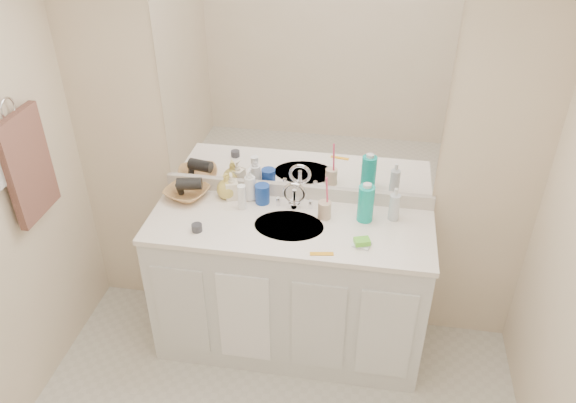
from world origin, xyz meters
The scene contains 24 objects.
wall_back centered at (0.00, 1.30, 1.20)m, with size 2.60×0.02×2.40m, color beige.
vanity_cabinet centered at (0.00, 1.02, 0.42)m, with size 1.50×0.55×0.85m, color silver.
countertop centered at (0.00, 1.02, 0.86)m, with size 1.52×0.57×0.03m, color white.
backsplash centered at (0.00, 1.29, 0.92)m, with size 1.52×0.03×0.08m, color beige.
sink_basin centered at (0.00, 1.00, 0.87)m, with size 0.37×0.37×0.02m, color beige.
faucet centered at (0.00, 1.18, 0.94)m, with size 0.02×0.02×0.11m, color silver.
mirror centered at (0.00, 1.29, 1.56)m, with size 1.48×0.01×1.20m, color white.
blue_mug centered at (-0.18, 1.20, 0.94)m, with size 0.08×0.08×0.11m, color #163B99.
tan_cup centered at (0.17, 1.11, 0.93)m, with size 0.07×0.07×0.10m, color #D2B194.
toothbrush centered at (0.18, 1.11, 1.03)m, with size 0.01×0.01×0.21m, color #F4406B.
mouthwash_bottle centered at (0.39, 1.13, 0.98)m, with size 0.09×0.09×0.20m, color #0EAF9F.
clear_pump_bottle centered at (0.54, 1.16, 0.95)m, with size 0.06×0.06×0.15m, color silver.
soap_dish centered at (0.39, 0.90, 0.89)m, with size 0.09×0.07×0.01m, color white.
green_soap centered at (0.39, 0.90, 0.90)m, with size 0.08×0.05×0.03m, color #6EE137.
orange_comb centered at (0.20, 0.79, 0.88)m, with size 0.12×0.02×0.00m, color #FBA71A.
dark_jar centered at (-0.46, 0.88, 0.90)m, with size 0.06×0.06×0.04m, color #33343A.
extra_white_bottle centered at (-0.28, 1.12, 0.95)m, with size 0.04×0.04×0.14m, color white.
soap_bottle_white centered at (-0.26, 1.22, 0.98)m, with size 0.08×0.08×0.20m, color white.
soap_bottle_cream centered at (-0.36, 1.22, 0.96)m, with size 0.07×0.07×0.16m, color #FFEDCF.
soap_bottle_yellow centered at (-0.39, 1.22, 0.96)m, with size 0.12×0.12×0.15m, color #D1BA51.
wicker_basket centered at (-0.61, 1.18, 0.91)m, with size 0.23×0.23×0.06m, color #AC7945.
hair_dryer centered at (-0.59, 1.18, 0.97)m, with size 0.07×0.07×0.14m, color black.
towel_ring centered at (-1.27, 0.77, 1.55)m, with size 0.11×0.11×0.01m, color silver.
hand_towel centered at (-1.25, 0.77, 1.25)m, with size 0.04×0.32×0.55m, color #50312A.
Camera 1 is at (0.39, -1.36, 2.60)m, focal length 35.00 mm.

